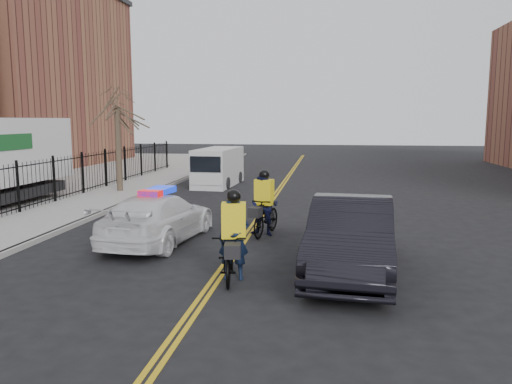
{
  "coord_description": "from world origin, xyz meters",
  "views": [
    {
      "loc": [
        2.45,
        -13.02,
        3.59
      ],
      "look_at": [
        0.21,
        2.6,
        1.3
      ],
      "focal_mm": 35.0,
      "sensor_mm": 36.0,
      "label": 1
    }
  ],
  "objects_px": {
    "police_cruiser": "(158,218)",
    "cyclist_far": "(264,210)",
    "cargo_van": "(218,167)",
    "cyclist_near": "(234,248)",
    "dark_sedan": "(351,236)"
  },
  "relations": [
    {
      "from": "cargo_van",
      "to": "cyclist_far",
      "type": "height_order",
      "value": "cyclist_far"
    },
    {
      "from": "cargo_van",
      "to": "cyclist_far",
      "type": "bearing_deg",
      "value": -67.62
    },
    {
      "from": "police_cruiser",
      "to": "cyclist_far",
      "type": "distance_m",
      "value": 3.25
    },
    {
      "from": "police_cruiser",
      "to": "cargo_van",
      "type": "bearing_deg",
      "value": -79.59
    },
    {
      "from": "police_cruiser",
      "to": "cargo_van",
      "type": "xyz_separation_m",
      "value": [
        -1.06,
        12.83,
        0.27
      ]
    },
    {
      "from": "cargo_van",
      "to": "cyclist_near",
      "type": "bearing_deg",
      "value": -73.13
    },
    {
      "from": "cyclist_far",
      "to": "cargo_van",
      "type": "bearing_deg",
      "value": 123.06
    },
    {
      "from": "police_cruiser",
      "to": "cargo_van",
      "type": "relative_size",
      "value": 1.04
    },
    {
      "from": "police_cruiser",
      "to": "cyclist_far",
      "type": "bearing_deg",
      "value": -150.16
    },
    {
      "from": "dark_sedan",
      "to": "cyclist_far",
      "type": "xyz_separation_m",
      "value": [
        -2.51,
        3.58,
        -0.07
      ]
    },
    {
      "from": "police_cruiser",
      "to": "cargo_van",
      "type": "distance_m",
      "value": 12.88
    },
    {
      "from": "dark_sedan",
      "to": "cargo_van",
      "type": "height_order",
      "value": "cargo_van"
    },
    {
      "from": "dark_sedan",
      "to": "cargo_van",
      "type": "distance_m",
      "value": 16.43
    },
    {
      "from": "dark_sedan",
      "to": "cyclist_near",
      "type": "distance_m",
      "value": 2.77
    },
    {
      "from": "cyclist_far",
      "to": "cyclist_near",
      "type": "bearing_deg",
      "value": -77.85
    }
  ]
}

